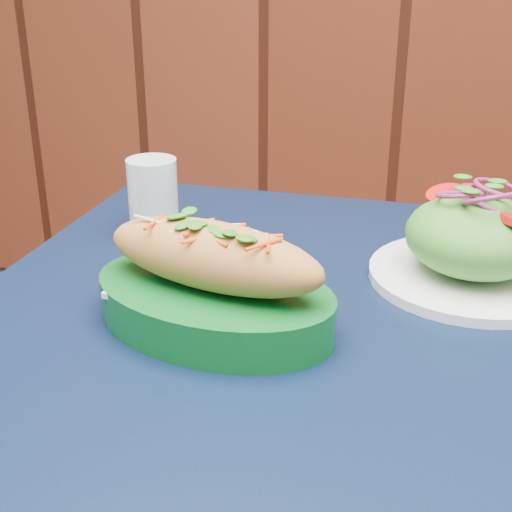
# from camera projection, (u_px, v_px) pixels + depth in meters

# --- Properties ---
(cafe_table) EXTENTS (0.81, 0.81, 0.75)m
(cafe_table) POSITION_uv_depth(u_px,v_px,m) (327.00, 392.00, 0.77)
(cafe_table) COLOR black
(cafe_table) RESTS_ON ground
(banh_mi_basket) EXTENTS (0.29, 0.22, 0.12)m
(banh_mi_basket) POSITION_uv_depth(u_px,v_px,m) (214.00, 283.00, 0.71)
(banh_mi_basket) COLOR #09571D
(banh_mi_basket) RESTS_ON cafe_table
(salad_plate) EXTENTS (0.24, 0.24, 0.12)m
(salad_plate) POSITION_uv_depth(u_px,v_px,m) (475.00, 243.00, 0.81)
(salad_plate) COLOR white
(salad_plate) RESTS_ON cafe_table
(water_glass) EXTENTS (0.07, 0.07, 0.11)m
(water_glass) POSITION_uv_depth(u_px,v_px,m) (153.00, 198.00, 0.94)
(water_glass) COLOR silver
(water_glass) RESTS_ON cafe_table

